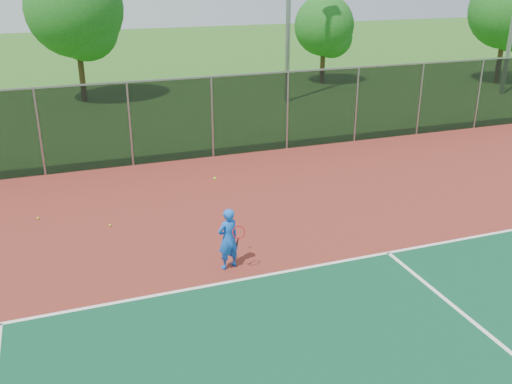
# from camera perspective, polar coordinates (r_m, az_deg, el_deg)

# --- Properties ---
(ground) EXTENTS (120.00, 120.00, 0.00)m
(ground) POSITION_cam_1_polar(r_m,az_deg,el_deg) (11.66, 12.52, -14.14)
(ground) COLOR #285B1A
(ground) RESTS_ON ground
(court_apron) EXTENTS (30.00, 20.00, 0.02)m
(court_apron) POSITION_cam_1_polar(r_m,az_deg,el_deg) (13.08, 7.90, -9.42)
(court_apron) COLOR maroon
(court_apron) RESTS_ON ground
(fence_back) EXTENTS (30.00, 0.06, 3.03)m
(fence_back) POSITION_cam_1_polar(r_m,az_deg,el_deg) (21.19, -4.40, 7.55)
(fence_back) COLOR black
(fence_back) RESTS_ON court_apron
(tennis_player) EXTENTS (0.64, 0.67, 2.30)m
(tennis_player) POSITION_cam_1_polar(r_m,az_deg,el_deg) (13.40, -2.81, -4.67)
(tennis_player) COLOR blue
(tennis_player) RESTS_ON court_apron
(practice_ball_0) EXTENTS (0.07, 0.07, 0.07)m
(practice_ball_0) POSITION_cam_1_polar(r_m,az_deg,el_deg) (16.26, -14.40, -3.26)
(practice_ball_0) COLOR #AFCE18
(practice_ball_0) RESTS_ON court_apron
(practice_ball_2) EXTENTS (0.07, 0.07, 0.07)m
(practice_ball_2) POSITION_cam_1_polar(r_m,az_deg,el_deg) (17.33, -20.97, -2.47)
(practice_ball_2) COLOR #AFCE18
(practice_ball_2) RESTS_ON court_apron
(tree_back_left) EXTENTS (4.88, 4.88, 7.17)m
(tree_back_left) POSITION_cam_1_polar(r_m,az_deg,el_deg) (31.26, -17.46, 16.69)
(tree_back_left) COLOR #372414
(tree_back_left) RESTS_ON ground
(tree_back_mid) EXTENTS (3.53, 3.53, 5.19)m
(tree_back_mid) POSITION_cam_1_polar(r_m,az_deg,el_deg) (35.32, 7.02, 15.93)
(tree_back_mid) COLOR #372414
(tree_back_mid) RESTS_ON ground
(tree_back_right) EXTENTS (4.41, 4.41, 6.47)m
(tree_back_right) POSITION_cam_1_polar(r_m,az_deg,el_deg) (38.04, 23.96, 15.94)
(tree_back_right) COLOR #372414
(tree_back_right) RESTS_ON ground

